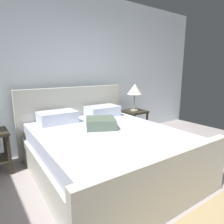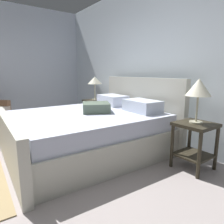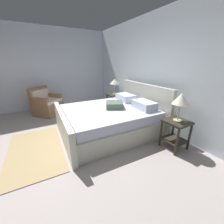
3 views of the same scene
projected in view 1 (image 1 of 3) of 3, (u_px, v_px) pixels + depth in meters
ground_plane at (206, 220)px, 1.92m from camera, size 6.30×5.20×0.02m
wall_back at (78, 71)px, 3.72m from camera, size 6.42×0.12×2.81m
bed at (103, 148)px, 2.77m from camera, size 2.00×2.32×1.13m
nightstand_right at (134, 120)px, 4.11m from camera, size 0.44×0.44×0.60m
table_lamp_right at (135, 90)px, 3.98m from camera, size 0.30×0.30×0.55m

